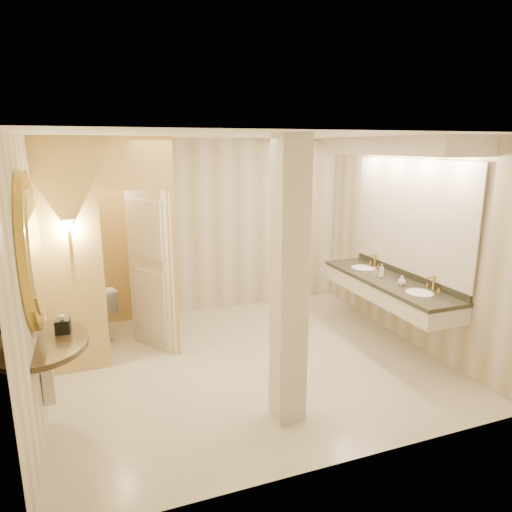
{
  "coord_description": "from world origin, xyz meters",
  "views": [
    {
      "loc": [
        -1.71,
        -4.85,
        2.6
      ],
      "look_at": [
        0.16,
        0.2,
        1.28
      ],
      "focal_mm": 32.0,
      "sensor_mm": 36.0,
      "label": 1
    }
  ],
  "objects": [
    {
      "name": "toilet",
      "position": [
        -1.73,
        1.47,
        0.38
      ],
      "size": [
        0.61,
        0.83,
        0.75
      ],
      "primitive_type": "imported",
      "rotation": [
        0.0,
        0.0,
        3.43
      ],
      "color": "white",
      "rests_on": "floor"
    },
    {
      "name": "toilet_closet",
      "position": [
        -1.13,
        0.97,
        1.39
      ],
      "size": [
        1.5,
        1.55,
        2.7
      ],
      "color": "#F0D67D",
      "rests_on": "floor"
    },
    {
      "name": "floor",
      "position": [
        0.0,
        0.0,
        0.0
      ],
      "size": [
        4.5,
        4.5,
        0.0
      ],
      "primitive_type": "plane",
      "color": "beige",
      "rests_on": "ground"
    },
    {
      "name": "console_shelf",
      "position": [
        -2.21,
        -0.6,
        1.35
      ],
      "size": [
        1.08,
        1.08,
        1.99
      ],
      "color": "black",
      "rests_on": "floor"
    },
    {
      "name": "pillar",
      "position": [
        -0.03,
        -1.2,
        1.35
      ],
      "size": [
        0.28,
        0.28,
        2.7
      ],
      "primitive_type": "cube",
      "color": "beige",
      "rests_on": "floor"
    },
    {
      "name": "wall_left",
      "position": [
        -2.25,
        0.0,
        1.35
      ],
      "size": [
        0.02,
        4.0,
        2.7
      ],
      "primitive_type": "cube",
      "color": "beige",
      "rests_on": "floor"
    },
    {
      "name": "wall_front",
      "position": [
        0.0,
        -2.0,
        1.35
      ],
      "size": [
        4.5,
        0.02,
        2.7
      ],
      "primitive_type": "cube",
      "color": "beige",
      "rests_on": "floor"
    },
    {
      "name": "wall_sconce",
      "position": [
        -1.93,
        0.43,
        1.73
      ],
      "size": [
        0.14,
        0.14,
        0.42
      ],
      "color": "gold",
      "rests_on": "toilet_closet"
    },
    {
      "name": "wall_right",
      "position": [
        2.25,
        0.0,
        1.35
      ],
      "size": [
        0.02,
        4.0,
        2.7
      ],
      "primitive_type": "cube",
      "color": "beige",
      "rests_on": "floor"
    },
    {
      "name": "soap_bottle_b",
      "position": [
        1.92,
        -0.33,
        0.94
      ],
      "size": [
        0.13,
        0.13,
        0.13
      ],
      "primitive_type": "imported",
      "rotation": [
        0.0,
        0.0,
        0.27
      ],
      "color": "silver",
      "rests_on": "vanity"
    },
    {
      "name": "soap_bottle_c",
      "position": [
        1.9,
        0.07,
        0.97
      ],
      "size": [
        0.09,
        0.09,
        0.18
      ],
      "primitive_type": "imported",
      "rotation": [
        0.0,
        0.0,
        -0.42
      ],
      "color": "#C6B28C",
      "rests_on": "vanity"
    },
    {
      "name": "vanity",
      "position": [
        1.98,
        -0.03,
        1.63
      ],
      "size": [
        0.75,
        2.45,
        2.09
      ],
      "color": "beige",
      "rests_on": "floor"
    },
    {
      "name": "wall_back",
      "position": [
        0.0,
        2.0,
        1.35
      ],
      "size": [
        4.5,
        0.02,
        2.7
      ],
      "primitive_type": "cube",
      "color": "beige",
      "rests_on": "floor"
    },
    {
      "name": "tissue_box",
      "position": [
        -2.03,
        -0.46,
        0.94
      ],
      "size": [
        0.14,
        0.14,
        0.13
      ],
      "primitive_type": "cube",
      "rotation": [
        0.0,
        0.0,
        -0.09
      ],
      "color": "black",
      "rests_on": "console_shelf"
    },
    {
      "name": "ceiling",
      "position": [
        0.0,
        0.0,
        2.7
      ],
      "size": [
        4.5,
        4.5,
        0.0
      ],
      "primitive_type": "plane",
      "rotation": [
        3.14,
        0.0,
        0.0
      ],
      "color": "white",
      "rests_on": "wall_back"
    },
    {
      "name": "soap_bottle_a",
      "position": [
        1.86,
        0.16,
        0.94
      ],
      "size": [
        0.06,
        0.06,
        0.12
      ],
      "primitive_type": "imported",
      "rotation": [
        0.0,
        0.0,
        0.15
      ],
      "color": "beige",
      "rests_on": "vanity"
    }
  ]
}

